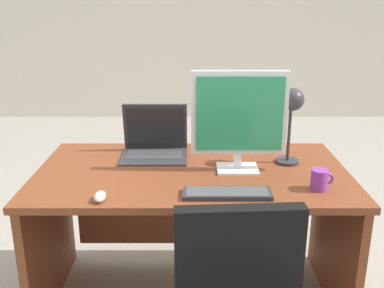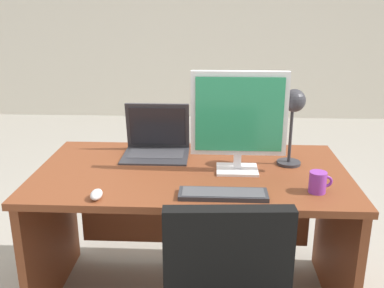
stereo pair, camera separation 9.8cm
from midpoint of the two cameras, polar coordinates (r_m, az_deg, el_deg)
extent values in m
plane|color=gray|center=(3.83, -0.70, -5.27)|extent=(12.00, 12.00, 0.00)
cube|color=silver|center=(5.89, -0.44, 16.96)|extent=(10.00, 0.10, 2.80)
cube|color=brown|center=(2.17, -1.30, -3.77)|extent=(1.52, 0.84, 0.03)
cube|color=brown|center=(2.47, -19.05, -11.44)|extent=(0.04, 0.74, 0.70)
cube|color=brown|center=(2.43, 16.83, -11.60)|extent=(0.04, 0.74, 0.70)
cube|color=brown|center=(2.60, -1.09, -7.93)|extent=(1.34, 0.02, 0.49)
cube|color=silver|center=(2.17, 4.59, -3.26)|extent=(0.20, 0.16, 0.01)
cube|color=silver|center=(2.16, 4.60, -2.08)|extent=(0.04, 0.02, 0.08)
cube|color=silver|center=(2.08, 4.79, 3.97)|extent=(0.45, 0.04, 0.40)
cube|color=#2D9966|center=(2.06, 4.83, 3.83)|extent=(0.41, 0.00, 0.35)
cube|color=#2D2D33|center=(2.35, -6.09, -1.62)|extent=(0.35, 0.27, 0.01)
cube|color=#38383D|center=(2.37, -6.05, -1.31)|extent=(0.29, 0.15, 0.00)
cube|color=#2D2D33|center=(2.42, -5.92, 2.28)|extent=(0.35, 0.05, 0.26)
cube|color=black|center=(2.41, -5.94, 2.21)|extent=(0.30, 0.04, 0.22)
cube|color=#2D2D33|center=(1.89, 3.03, -6.43)|extent=(0.38, 0.12, 0.02)
cube|color=#47474C|center=(1.89, 3.04, -6.13)|extent=(0.35, 0.10, 0.00)
ellipsoid|color=silver|center=(1.89, -13.29, -6.61)|extent=(0.05, 0.09, 0.04)
cylinder|color=#2D2D33|center=(2.30, 10.99, -2.20)|extent=(0.12, 0.12, 0.01)
cylinder|color=#2D2D33|center=(2.26, 11.22, 1.33)|extent=(0.02, 0.02, 0.28)
sphere|color=#2D2D33|center=(2.18, 11.65, 5.65)|extent=(0.11, 0.11, 0.11)
cylinder|color=purple|center=(2.00, 14.75, -4.51)|extent=(0.07, 0.07, 0.09)
torus|color=purple|center=(2.00, 15.79, -4.37)|extent=(0.05, 0.01, 0.05)
cube|color=black|center=(1.56, 4.14, -15.38)|extent=(0.44, 0.09, 0.44)
camera|label=1|loc=(0.05, -91.30, -0.43)|focal=41.32mm
camera|label=2|loc=(0.05, 88.70, 0.43)|focal=41.32mm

